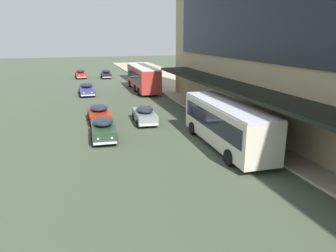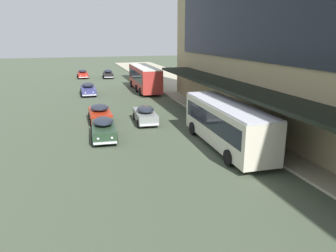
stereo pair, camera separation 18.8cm
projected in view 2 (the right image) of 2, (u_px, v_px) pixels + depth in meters
transit_bus_kerbside_front at (226, 122)px, 22.47m from camera, size 2.92×10.25×3.11m
transit_bus_kerbside_rear at (144, 77)px, 45.66m from camera, size 3.02×11.32×3.38m
sedan_lead_mid at (145, 114)px, 29.09m from camera, size 1.99×4.50×1.55m
sedan_second_near at (108, 74)px, 59.80m from camera, size 1.98×4.75×1.56m
sedan_trailing_near at (104, 129)px, 24.64m from camera, size 2.04×4.57×1.59m
sedan_second_mid at (88, 89)px, 42.85m from camera, size 1.93×4.95×1.59m
sedan_oncoming_rear at (83, 74)px, 59.67m from camera, size 1.94×4.47×1.53m
sedan_oncoming_front at (100, 113)px, 29.46m from camera, size 1.96×4.26×1.57m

